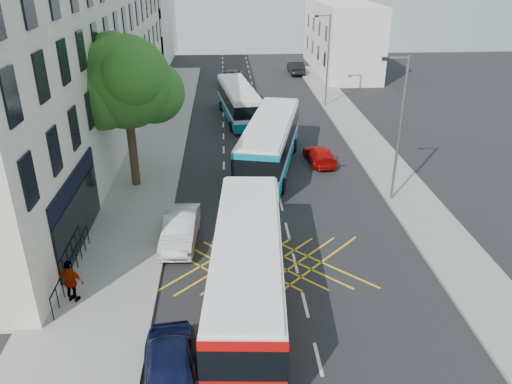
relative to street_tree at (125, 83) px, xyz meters
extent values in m
plane|color=black|center=(8.51, -14.97, -6.29)|extent=(120.00, 120.00, 0.00)
cube|color=gray|center=(0.01, 0.03, -6.22)|extent=(5.00, 70.00, 0.15)
cube|color=gray|center=(16.01, 0.03, -6.22)|extent=(3.00, 70.00, 0.15)
cube|color=beige|center=(-5.49, 9.53, 0.21)|extent=(8.00, 45.00, 13.00)
cube|color=black|center=(-1.44, -6.97, -2.89)|extent=(0.12, 7.00, 0.90)
cube|color=black|center=(-1.44, -6.97, -4.69)|extent=(0.12, 7.00, 2.60)
cube|color=silver|center=(-5.49, 40.03, -1.29)|extent=(8.00, 20.00, 10.00)
cube|color=silver|center=(19.51, 33.03, -2.29)|extent=(6.00, 18.00, 8.00)
cylinder|color=#382619|center=(0.01, 0.03, -3.94)|extent=(0.50, 0.50, 4.40)
sphere|color=#1D4F16|center=(0.01, 0.03, 0.06)|extent=(5.20, 5.20, 5.20)
sphere|color=#1D4F16|center=(1.41, 0.83, -0.74)|extent=(3.60, 3.60, 3.60)
sphere|color=#1D4F16|center=(-1.19, -0.57, -0.54)|extent=(3.80, 3.80, 3.80)
sphere|color=#1D4F16|center=(0.61, -1.27, 0.66)|extent=(3.40, 3.40, 3.40)
sphere|color=#1D4F16|center=(-0.79, 1.13, 1.06)|extent=(3.20, 3.20, 3.20)
cylinder|color=slate|center=(14.81, -2.97, -2.14)|extent=(0.14, 0.14, 8.00)
cylinder|color=slate|center=(14.21, -2.97, 1.76)|extent=(1.20, 0.10, 0.10)
cube|color=black|center=(13.61, -2.97, 1.71)|extent=(0.35, 0.15, 0.18)
cylinder|color=slate|center=(14.81, 17.03, -2.14)|extent=(0.14, 0.14, 8.00)
cylinder|color=slate|center=(14.21, 17.03, 1.76)|extent=(1.20, 0.10, 0.10)
cube|color=black|center=(13.61, 17.03, 1.71)|extent=(0.35, 0.15, 0.18)
cube|color=silver|center=(6.23, -11.68, -4.59)|extent=(3.32, 11.32, 2.69)
cube|color=silver|center=(6.23, -11.68, -3.19)|extent=(3.11, 11.08, 0.12)
cube|color=black|center=(6.23, -11.68, -4.21)|extent=(3.39, 11.39, 1.12)
cube|color=orange|center=(6.23, -11.68, -5.53)|extent=(3.38, 11.37, 0.76)
cube|color=#B30B09|center=(5.83, -17.22, -4.57)|extent=(2.58, 0.28, 2.54)
cylinder|color=black|center=(5.18, -8.55, -5.84)|extent=(0.35, 0.93, 0.91)
cylinder|color=black|center=(7.71, -8.73, -5.84)|extent=(0.35, 0.93, 0.91)
cylinder|color=black|center=(4.70, -15.34, -5.84)|extent=(0.35, 0.93, 0.91)
cylinder|color=black|center=(7.23, -15.52, -5.84)|extent=(0.35, 0.93, 0.91)
cube|color=silver|center=(8.35, 2.52, -4.55)|extent=(5.15, 11.75, 2.76)
cube|color=silver|center=(8.35, 2.52, -3.12)|extent=(4.90, 11.48, 0.12)
cube|color=black|center=(8.35, 2.52, -4.16)|extent=(5.22, 11.82, 1.15)
cube|color=#0E9DAF|center=(8.35, 2.52, -5.51)|extent=(5.21, 11.81, 0.78)
cube|color=#0C789E|center=(7.05, -3.03, -4.52)|extent=(2.60, 0.70, 2.60)
cube|color=#FF0C0C|center=(6.02, -2.80, -5.25)|extent=(0.26, 0.12, 0.25)
cube|color=#FF0C0C|center=(8.07, -3.28, -5.25)|extent=(0.26, 0.12, 0.25)
cylinder|color=black|center=(7.80, 5.85, -5.82)|extent=(0.50, 0.98, 0.94)
cylinder|color=black|center=(10.33, 5.26, -5.82)|extent=(0.50, 0.98, 0.94)
cylinder|color=black|center=(6.20, -0.94, -5.82)|extent=(0.50, 0.98, 0.94)
cylinder|color=black|center=(8.74, -1.53, -5.82)|extent=(0.50, 0.98, 0.94)
cube|color=silver|center=(6.64, 13.75, -4.77)|extent=(3.58, 10.23, 2.41)
cube|color=silver|center=(6.64, 13.75, -3.51)|extent=(3.37, 10.01, 0.11)
cube|color=black|center=(6.64, 13.75, -4.42)|extent=(3.65, 10.30, 1.00)
cube|color=#0C7596|center=(6.64, 13.75, -5.61)|extent=(3.64, 10.29, 0.68)
cube|color=white|center=(7.30, 8.82, -4.74)|extent=(2.31, 0.40, 2.28)
cube|color=#FF0C0C|center=(6.42, 8.69, -5.38)|extent=(0.26, 0.09, 0.25)
cube|color=#FF0C0C|center=(8.18, 8.92, -5.38)|extent=(0.26, 0.09, 0.25)
cylinder|color=black|center=(5.15, 16.31, -5.88)|extent=(0.36, 0.85, 0.82)
cylinder|color=black|center=(7.41, 16.61, -5.88)|extent=(0.36, 0.85, 0.82)
cylinder|color=black|center=(5.96, 10.26, -5.88)|extent=(0.36, 0.85, 0.82)
cylinder|color=black|center=(8.22, 10.56, -5.88)|extent=(0.36, 0.85, 0.82)
imported|color=#0D1134|center=(3.61, -16.22, -5.52)|extent=(2.27, 4.71, 1.55)
imported|color=#B9BDC2|center=(3.19, -6.76, -5.57)|extent=(1.78, 4.48, 1.45)
imported|color=#B10907|center=(11.78, 3.14, -5.73)|extent=(1.95, 4.01, 1.12)
imported|color=#414349|center=(6.35, 26.55, -5.58)|extent=(2.43, 5.13, 1.42)
imported|color=black|center=(14.01, 31.49, -5.54)|extent=(1.70, 4.58, 1.49)
imported|color=gray|center=(-0.73, -11.31, -5.22)|extent=(1.17, 0.76, 1.85)
camera|label=1|loc=(5.53, -27.96, 6.33)|focal=35.00mm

